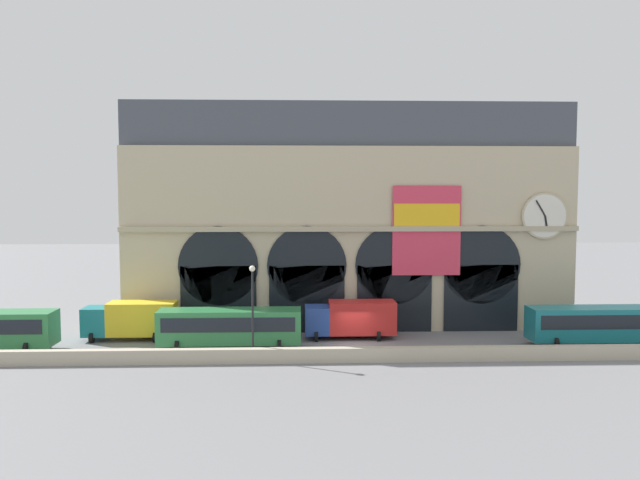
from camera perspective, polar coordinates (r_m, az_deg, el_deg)
ground_plane at (r=50.43m, az=3.28°, el=-9.58°), size 200.00×200.00×0.00m
quay_parapet_wall at (r=45.77m, az=3.85°, el=-10.36°), size 90.00×0.70×1.05m
station_building at (r=56.08m, az=2.68°, el=1.82°), size 39.55×4.63×20.00m
box_truck_west at (r=54.35m, az=-16.75°, el=-6.91°), size 7.50×2.91×3.12m
bus_midwest at (r=49.47m, az=-8.19°, el=-7.78°), size 11.00×3.25×3.10m
box_truck_center at (r=52.58m, az=2.87°, el=-7.10°), size 7.50×2.91×3.12m
bus_east at (r=54.59m, az=23.95°, el=-6.96°), size 11.00×3.25×3.10m
street_lamp_quayside at (r=45.60m, az=-6.15°, el=-5.43°), size 0.44×0.44×6.90m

